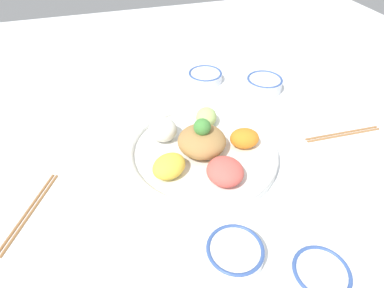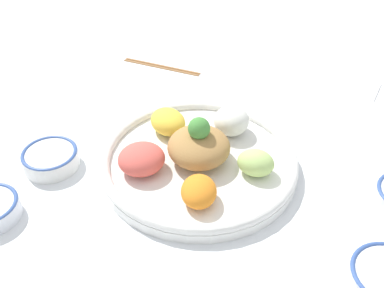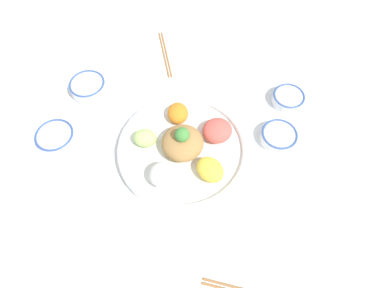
{
  "view_description": "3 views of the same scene",
  "coord_description": "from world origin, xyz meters",
  "px_view_note": "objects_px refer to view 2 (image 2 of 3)",
  "views": [
    {
      "loc": [
        -0.22,
        -0.57,
        0.57
      ],
      "look_at": [
        -0.06,
        -0.03,
        0.09
      ],
      "focal_mm": 30.0,
      "sensor_mm": 36.0,
      "label": 1
    },
    {
      "loc": [
        0.65,
        -0.06,
        0.6
      ],
      "look_at": [
        0.01,
        -0.0,
        0.09
      ],
      "focal_mm": 42.0,
      "sensor_mm": 36.0,
      "label": 2
    },
    {
      "loc": [
        -0.48,
        0.1,
        0.85
      ],
      "look_at": [
        -0.05,
        -0.01,
        0.09
      ],
      "focal_mm": 30.0,
      "sensor_mm": 36.0,
      "label": 3
    }
  ],
  "objects_px": {
    "salad_platter": "(198,156)",
    "chopsticks_pair_far": "(161,66)",
    "serving_spoon_main": "(372,99)"
  },
  "relations": [
    {
      "from": "salad_platter",
      "to": "chopsticks_pair_far",
      "type": "distance_m",
      "value": 0.42
    },
    {
      "from": "chopsticks_pair_far",
      "to": "serving_spoon_main",
      "type": "relative_size",
      "value": 1.61
    },
    {
      "from": "salad_platter",
      "to": "chopsticks_pair_far",
      "type": "bearing_deg",
      "value": -172.05
    },
    {
      "from": "chopsticks_pair_far",
      "to": "serving_spoon_main",
      "type": "xyz_separation_m",
      "value": [
        0.21,
        0.5,
        -0.0
      ]
    },
    {
      "from": "chopsticks_pair_far",
      "to": "salad_platter",
      "type": "bearing_deg",
      "value": -54.44
    },
    {
      "from": "salad_platter",
      "to": "serving_spoon_main",
      "type": "bearing_deg",
      "value": 114.75
    },
    {
      "from": "salad_platter",
      "to": "serving_spoon_main",
      "type": "height_order",
      "value": "salad_platter"
    },
    {
      "from": "chopsticks_pair_far",
      "to": "serving_spoon_main",
      "type": "bearing_deg",
      "value": 5.06
    },
    {
      "from": "salad_platter",
      "to": "serving_spoon_main",
      "type": "xyz_separation_m",
      "value": [
        -0.21,
        0.44,
        -0.02
      ]
    },
    {
      "from": "salad_platter",
      "to": "chopsticks_pair_far",
      "type": "relative_size",
      "value": 1.9
    }
  ]
}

